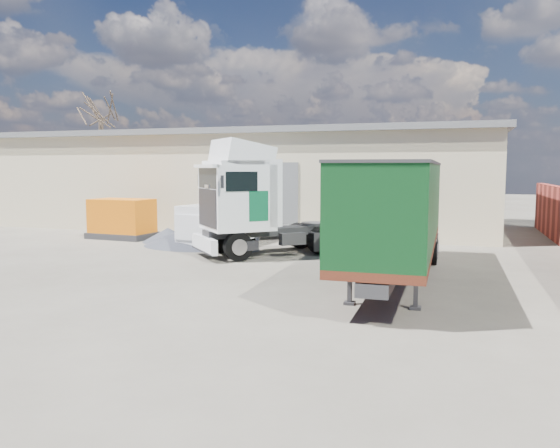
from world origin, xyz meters
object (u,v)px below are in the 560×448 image
(panel_van, at_px, (220,224))
(orange_skip, at_px, (122,221))
(bare_tree, at_px, (100,105))
(tractor_unit, at_px, (258,207))
(box_trailer, at_px, (397,208))

(panel_van, xyz_separation_m, orange_skip, (-5.37, 0.63, -0.10))
(orange_skip, bearing_deg, bare_tree, 133.09)
(orange_skip, bearing_deg, tractor_unit, -14.64)
(box_trailer, bearing_deg, panel_van, 146.83)
(bare_tree, relative_size, orange_skip, 3.07)
(panel_van, bearing_deg, box_trailer, -21.86)
(bare_tree, relative_size, panel_van, 2.08)
(tractor_unit, height_order, orange_skip, tractor_unit)
(panel_van, height_order, orange_skip, orange_skip)
(tractor_unit, xyz_separation_m, orange_skip, (-7.87, 2.69, -1.04))
(bare_tree, bearing_deg, tractor_unit, -40.14)
(bare_tree, bearing_deg, panel_van, -40.26)
(bare_tree, relative_size, box_trailer, 0.91)
(box_trailer, height_order, panel_van, box_trailer)
(tractor_unit, distance_m, box_trailer, 6.38)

